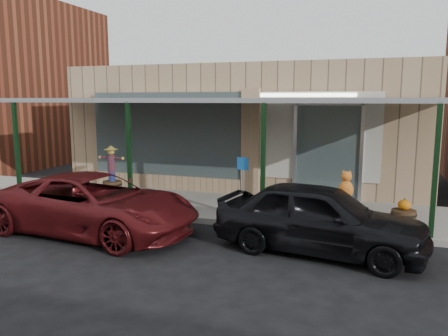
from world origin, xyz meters
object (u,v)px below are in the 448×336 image
(barrel_scarecrow, at_px, (112,177))
(barrel_pumpkin, at_px, (404,216))
(handicap_sign, at_px, (243,179))
(car_maroon, at_px, (94,204))
(parked_sedan, at_px, (320,218))

(barrel_scarecrow, height_order, barrel_pumpkin, barrel_scarecrow)
(handicap_sign, distance_m, car_maroon, 3.58)
(barrel_scarecrow, xyz_separation_m, handicap_sign, (4.67, -1.41, 0.47))
(handicap_sign, height_order, car_maroon, handicap_sign)
(barrel_pumpkin, distance_m, car_maroon, 7.21)
(barrel_pumpkin, bearing_deg, car_maroon, -160.55)
(handicap_sign, distance_m, parked_sedan, 2.59)
(barrel_scarecrow, bearing_deg, barrel_pumpkin, -5.87)
(barrel_scarecrow, xyz_separation_m, barrel_pumpkin, (8.45, -0.89, -0.28))
(parked_sedan, bearing_deg, barrel_pumpkin, -31.81)
(handicap_sign, bearing_deg, parked_sedan, -22.04)
(barrel_pumpkin, xyz_separation_m, car_maroon, (-6.79, -2.40, 0.30))
(parked_sedan, bearing_deg, car_maroon, 102.29)
(parked_sedan, xyz_separation_m, car_maroon, (-5.08, -0.36, -0.03))
(barrel_pumpkin, height_order, handicap_sign, handicap_sign)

